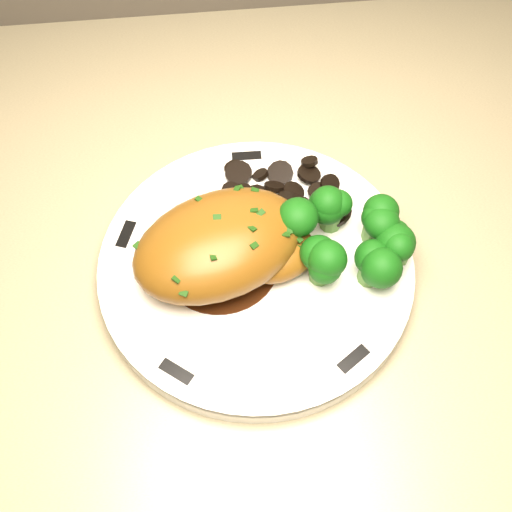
{
  "coord_description": "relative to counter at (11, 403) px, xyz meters",
  "views": [
    {
      "loc": [
        0.27,
        1.29,
        1.49
      ],
      "look_at": [
        0.3,
        1.59,
        1.0
      ],
      "focal_mm": 45.0,
      "sensor_mm": 36.0,
      "label": 1
    }
  ],
  "objects": [
    {
      "name": "gravy_pool",
      "position": [
        0.36,
        -0.08,
        0.5
      ],
      "size": [
        0.11,
        0.11,
        0.0
      ],
      "primitive_type": "cylinder",
      "color": "black",
      "rests_on": "plate"
    },
    {
      "name": "rim_accent_3",
      "position": [
        0.46,
        -0.18,
        0.5
      ],
      "size": [
        0.03,
        0.03,
        0.0
      ],
      "primitive_type": "cube",
      "rotation": [
        0.0,
        0.0,
        6.88
      ],
      "color": "black",
      "rests_on": "plate"
    },
    {
      "name": "rim_accent_2",
      "position": [
        0.31,
        -0.18,
        0.5
      ],
      "size": [
        0.03,
        0.03,
        0.0
      ],
      "primitive_type": "cube",
      "rotation": [
        0.0,
        0.0,
        5.62
      ],
      "color": "black",
      "rests_on": "plate"
    },
    {
      "name": "chicken_breast",
      "position": [
        0.36,
        -0.08,
        0.53
      ],
      "size": [
        0.19,
        0.15,
        0.06
      ],
      "rotation": [
        0.0,
        0.0,
        0.35
      ],
      "color": "brown",
      "rests_on": "plate"
    },
    {
      "name": "rim_accent_4",
      "position": [
        0.51,
        -0.04,
        0.5
      ],
      "size": [
        0.02,
        0.03,
        0.0
      ],
      "primitive_type": "cube",
      "rotation": [
        0.0,
        0.0,
        8.14
      ],
      "color": "black",
      "rests_on": "plate"
    },
    {
      "name": "plate",
      "position": [
        0.39,
        -0.08,
        0.49
      ],
      "size": [
        0.36,
        0.36,
        0.02
      ],
      "primitive_type": "cylinder",
      "rotation": [
        0.0,
        0.0,
        0.3
      ],
      "color": "white",
      "rests_on": "counter"
    },
    {
      "name": "broccoli_florets",
      "position": [
        0.48,
        -0.08,
        0.53
      ],
      "size": [
        0.12,
        0.09,
        0.05
      ],
      "rotation": [
        0.0,
        0.0,
        -0.14
      ],
      "color": "#518237",
      "rests_on": "plate"
    },
    {
      "name": "counter",
      "position": [
        0.0,
        0.0,
        0.0
      ],
      "size": [
        2.24,
        0.74,
        1.09
      ],
      "color": "brown",
      "rests_on": "ground"
    },
    {
      "name": "mushroom_pile",
      "position": [
        0.43,
        -0.01,
        0.51
      ],
      "size": [
        0.11,
        0.08,
        0.03
      ],
      "color": "black",
      "rests_on": "plate"
    },
    {
      "name": "rim_accent_1",
      "position": [
        0.27,
        -0.04,
        0.5
      ],
      "size": [
        0.02,
        0.03,
        0.0
      ],
      "primitive_type": "cube",
      "rotation": [
        0.0,
        0.0,
        4.37
      ],
      "color": "black",
      "rests_on": "plate"
    },
    {
      "name": "rim_accent_0",
      "position": [
        0.39,
        0.05,
        0.5
      ],
      "size": [
        0.03,
        0.01,
        0.0
      ],
      "primitive_type": "cube",
      "rotation": [
        0.0,
        0.0,
        3.11
      ],
      "color": "black",
      "rests_on": "plate"
    }
  ]
}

